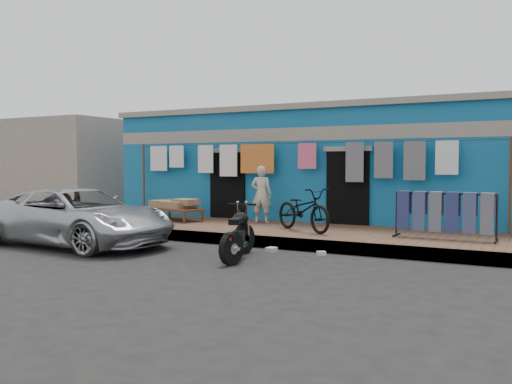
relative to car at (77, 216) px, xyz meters
name	(u,v)px	position (x,y,z in m)	size (l,w,h in m)	color
ground	(207,257)	(3.31, 0.05, -0.65)	(80.00, 80.00, 0.00)	black
sidewalk	(275,233)	(3.31, 3.05, -0.52)	(28.00, 3.00, 0.25)	brown
curb	(246,241)	(3.31, 1.60, -0.52)	(28.00, 0.10, 0.25)	gray
building	(333,167)	(3.30, 7.04, 1.04)	(12.20, 5.20, 3.36)	#106099
neighbor_left	(69,166)	(-7.69, 7.05, 1.05)	(6.00, 5.00, 3.40)	#9E9384
clothesline	(285,162)	(2.98, 4.30, 1.17)	(10.06, 0.06, 2.10)	brown
car	(77,216)	(0.00, 0.00, 0.00)	(2.08, 4.58, 1.29)	#BABABF
seated_person	(261,194)	(2.50, 3.87, 0.34)	(0.53, 0.35, 1.47)	beige
bicycle	(303,205)	(4.15, 2.74, 0.21)	(0.65, 1.86, 1.20)	black
motorcycle	(238,232)	(3.91, 0.17, -0.14)	(1.02, 1.65, 1.01)	black
charpoy	(176,210)	(0.20, 3.34, -0.11)	(1.84, 1.27, 0.56)	brown
jeans_rack	(444,215)	(7.17, 2.93, 0.10)	(2.07, 0.49, 0.99)	black
litter_a	(231,248)	(3.24, 1.04, -0.60)	(0.19, 0.15, 0.09)	silver
litter_b	(321,253)	(5.15, 1.25, -0.60)	(0.16, 0.12, 0.08)	silver
litter_c	(271,250)	(4.10, 1.20, -0.60)	(0.22, 0.18, 0.09)	silver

